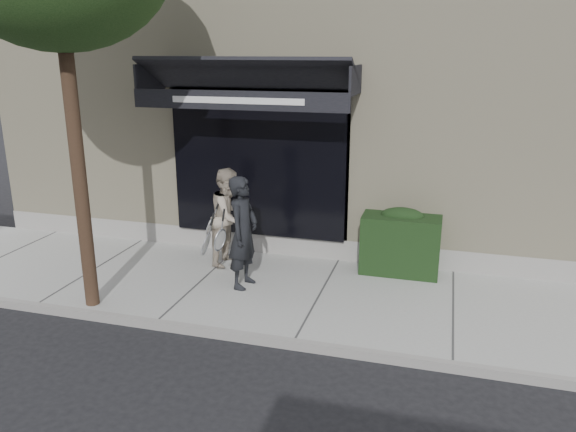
% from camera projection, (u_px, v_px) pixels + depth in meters
% --- Properties ---
extents(ground, '(80.00, 80.00, 0.00)m').
position_uv_depth(ground, '(320.00, 300.00, 8.80)').
color(ground, black).
rests_on(ground, ground).
extents(sidewalk, '(20.00, 3.00, 0.12)m').
position_uv_depth(sidewalk, '(320.00, 297.00, 8.78)').
color(sidewalk, '#969792').
rests_on(sidewalk, ground).
extents(curb, '(20.00, 0.10, 0.14)m').
position_uv_depth(curb, '(294.00, 344.00, 7.35)').
color(curb, gray).
rests_on(curb, ground).
extents(building_facade, '(14.30, 8.04, 5.64)m').
position_uv_depth(building_facade, '(371.00, 98.00, 12.59)').
color(building_facade, beige).
rests_on(building_facade, ground).
extents(hedge, '(1.30, 0.70, 1.14)m').
position_uv_depth(hedge, '(401.00, 242.00, 9.47)').
color(hedge, black).
rests_on(hedge, sidewalk).
extents(pedestrian_front, '(0.80, 0.93, 1.80)m').
position_uv_depth(pedestrian_front, '(243.00, 233.00, 8.80)').
color(pedestrian_front, black).
rests_on(pedestrian_front, sidewalk).
extents(pedestrian_back, '(0.76, 0.92, 1.72)m').
position_uv_depth(pedestrian_back, '(229.00, 217.00, 9.79)').
color(pedestrian_back, '#B1A28D').
rests_on(pedestrian_back, sidewalk).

